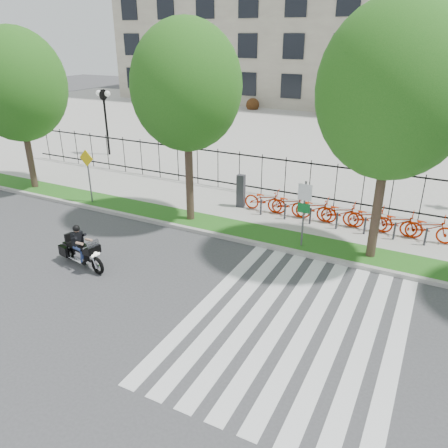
% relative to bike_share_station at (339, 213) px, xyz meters
% --- Properties ---
extents(ground, '(120.00, 120.00, 0.00)m').
position_rel_bike_share_station_xyz_m(ground, '(-4.26, -7.20, -0.67)').
color(ground, '#3C3C3F').
rests_on(ground, ground).
extents(curb, '(60.00, 0.20, 0.15)m').
position_rel_bike_share_station_xyz_m(curb, '(-4.26, -3.10, -0.59)').
color(curb, '#A29F98').
rests_on(curb, ground).
extents(grass_verge, '(60.00, 1.50, 0.15)m').
position_rel_bike_share_station_xyz_m(grass_verge, '(-4.26, -2.25, -0.59)').
color(grass_verge, '#1C5816').
rests_on(grass_verge, ground).
extents(sidewalk, '(60.00, 3.50, 0.15)m').
position_rel_bike_share_station_xyz_m(sidewalk, '(-4.26, 0.25, -0.59)').
color(sidewalk, '#9E9B93').
rests_on(sidewalk, ground).
extents(plaza, '(80.00, 34.00, 0.10)m').
position_rel_bike_share_station_xyz_m(plaza, '(-4.26, 17.80, -0.62)').
color(plaza, '#9E9B93').
rests_on(plaza, ground).
extents(crosswalk_stripes, '(5.70, 8.00, 0.01)m').
position_rel_bike_share_station_xyz_m(crosswalk_stripes, '(0.56, -7.20, -0.66)').
color(crosswalk_stripes, silver).
rests_on(crosswalk_stripes, ground).
extents(iron_fence, '(30.00, 0.06, 2.00)m').
position_rel_bike_share_station_xyz_m(iron_fence, '(-4.26, 2.00, 0.48)').
color(iron_fence, black).
rests_on(iron_fence, sidewalk).
extents(office_building, '(60.00, 21.90, 20.15)m').
position_rel_bike_share_station_xyz_m(office_building, '(-4.26, 37.72, 9.30)').
color(office_building, gray).
rests_on(office_building, ground).
extents(lamp_post_left, '(1.06, 0.70, 4.25)m').
position_rel_bike_share_station_xyz_m(lamp_post_left, '(-16.26, 4.80, 2.54)').
color(lamp_post_left, black).
rests_on(lamp_post_left, ground).
extents(street_tree_0, '(4.60, 4.60, 7.68)m').
position_rel_bike_share_station_xyz_m(street_tree_0, '(-15.14, -2.25, 4.51)').
color(street_tree_0, '#39271F').
rests_on(street_tree_0, grass_verge).
extents(street_tree_1, '(4.28, 4.28, 7.89)m').
position_rel_bike_share_station_xyz_m(street_tree_1, '(-5.75, -2.25, 4.89)').
color(street_tree_1, '#39271F').
rests_on(street_tree_1, grass_verge).
extents(street_tree_2, '(4.81, 4.81, 8.42)m').
position_rel_bike_share_station_xyz_m(street_tree_2, '(1.72, -2.25, 5.12)').
color(street_tree_2, '#39271F').
rests_on(street_tree_2, grass_verge).
extents(bike_share_station, '(8.95, 0.88, 1.50)m').
position_rel_bike_share_station_xyz_m(bike_share_station, '(0.00, 0.00, 0.00)').
color(bike_share_station, '#2D2D33').
rests_on(bike_share_station, sidewalk).
extents(sign_pole_regulatory, '(0.50, 0.09, 2.50)m').
position_rel_bike_share_station_xyz_m(sign_pole_regulatory, '(-0.72, -2.62, 1.07)').
color(sign_pole_regulatory, '#59595B').
rests_on(sign_pole_regulatory, grass_verge).
extents(sign_pole_warning, '(0.78, 0.09, 2.49)m').
position_rel_bike_share_station_xyz_m(sign_pole_warning, '(-10.94, -2.62, 1.08)').
color(sign_pole_warning, '#59595B').
rests_on(sign_pole_warning, grass_verge).
extents(motorcycle_rider, '(2.31, 0.96, 1.81)m').
position_rel_bike_share_station_xyz_m(motorcycle_rider, '(-7.04, -7.29, -0.07)').
color(motorcycle_rider, black).
rests_on(motorcycle_rider, ground).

